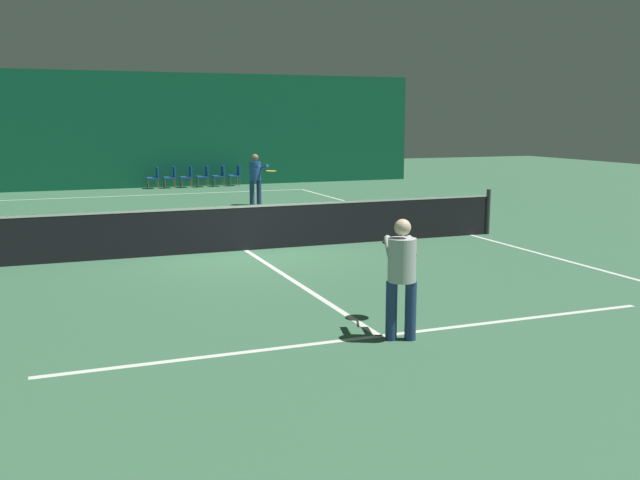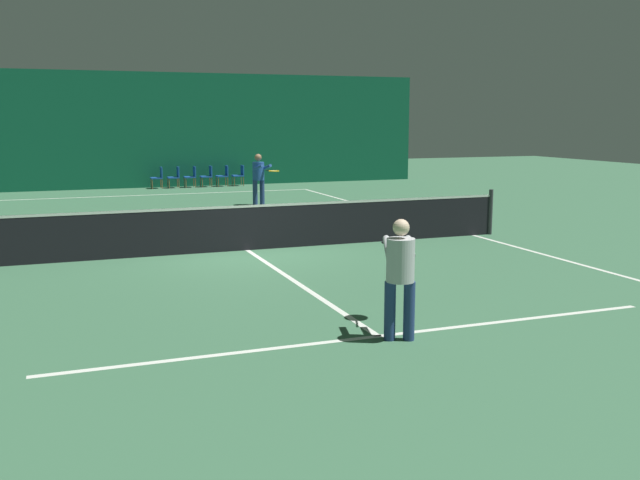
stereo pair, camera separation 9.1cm
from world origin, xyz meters
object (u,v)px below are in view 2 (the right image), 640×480
(player_near, at_px, (400,269))
(courtside_chair_4, at_px, (224,174))
(tennis_net, at_px, (247,226))
(courtside_chair_2, at_px, (192,175))
(courtside_chair_1, at_px, (175,176))
(player_far, at_px, (259,175))
(courtside_chair_5, at_px, (240,174))
(courtside_chair_0, at_px, (158,176))
(courtside_chair_3, at_px, (208,175))

(player_near, distance_m, courtside_chair_4, 21.05)
(tennis_net, height_order, courtside_chair_2, tennis_net)
(tennis_net, distance_m, courtside_chair_2, 14.38)
(tennis_net, distance_m, courtside_chair_1, 14.32)
(tennis_net, height_order, courtside_chair_4, tennis_net)
(player_far, distance_m, courtside_chair_4, 6.79)
(player_far, distance_m, courtside_chair_1, 6.96)
(player_far, height_order, courtside_chair_5, player_far)
(player_far, xyz_separation_m, courtside_chair_5, (1.08, 6.76, -0.46))
(courtside_chair_0, bearing_deg, courtside_chair_1, 90.00)
(courtside_chair_2, xyz_separation_m, courtside_chair_5, (1.97, 0.00, 0.00))
(tennis_net, xyz_separation_m, courtside_chair_0, (0.20, 14.30, -0.03))
(courtside_chair_0, xyz_separation_m, courtside_chair_4, (2.63, 0.00, 0.00))
(tennis_net, relative_size, courtside_chair_4, 14.29)
(tennis_net, relative_size, player_near, 7.91)
(courtside_chair_3, bearing_deg, player_far, 2.00)
(courtside_chair_4, bearing_deg, courtside_chair_5, 90.00)
(tennis_net, relative_size, courtside_chair_5, 14.29)
(player_far, bearing_deg, courtside_chair_4, 163.27)
(courtside_chair_0, height_order, courtside_chair_3, same)
(courtside_chair_1, distance_m, courtside_chair_4, 1.97)
(tennis_net, height_order, courtside_chair_3, tennis_net)
(courtside_chair_1, xyz_separation_m, courtside_chair_4, (1.97, 0.00, 0.00))
(courtside_chair_0, distance_m, courtside_chair_4, 2.63)
(courtside_chair_0, distance_m, courtside_chair_1, 0.66)
(player_near, xyz_separation_m, courtside_chair_3, (1.98, 20.88, -0.40))
(courtside_chair_5, bearing_deg, tennis_net, -13.70)
(courtside_chair_2, bearing_deg, courtside_chair_3, 90.00)
(player_near, relative_size, courtside_chair_4, 1.81)
(player_near, relative_size, courtside_chair_5, 1.81)
(player_far, bearing_deg, courtside_chair_2, 174.37)
(courtside_chair_4, bearing_deg, tennis_net, -11.19)
(player_far, bearing_deg, tennis_net, -30.87)
(player_near, height_order, courtside_chair_3, player_near)
(courtside_chair_0, height_order, courtside_chair_2, same)
(tennis_net, bearing_deg, courtside_chair_1, 86.58)
(courtside_chair_1, bearing_deg, player_far, 12.92)
(courtside_chair_2, distance_m, courtside_chair_5, 1.97)
(player_near, bearing_deg, courtside_chair_2, 17.74)
(player_near, distance_m, courtside_chair_0, 20.88)
(courtside_chair_4, bearing_deg, player_near, -7.19)
(courtside_chair_5, bearing_deg, player_far, -9.07)
(courtside_chair_1, bearing_deg, courtside_chair_4, 90.00)
(courtside_chair_0, bearing_deg, courtside_chair_4, 90.00)
(player_far, height_order, courtside_chair_1, player_far)
(courtside_chair_1, bearing_deg, courtside_chair_0, -90.00)
(tennis_net, relative_size, courtside_chair_3, 14.29)
(courtside_chair_1, xyz_separation_m, courtside_chair_3, (1.32, 0.00, 0.00))
(courtside_chair_3, bearing_deg, tennis_net, -8.63)
(tennis_net, xyz_separation_m, player_far, (2.41, 7.53, 0.44))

